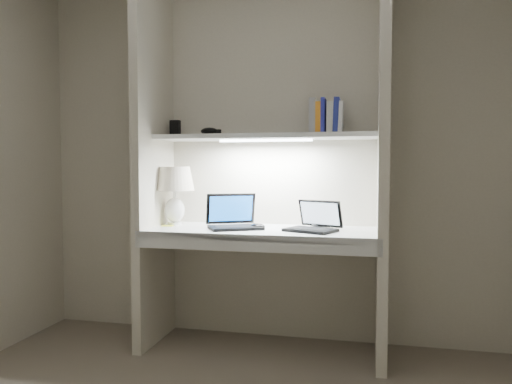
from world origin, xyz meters
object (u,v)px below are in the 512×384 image
(table_lamp, at_px, (175,186))
(speaker, at_px, (321,217))
(book_row, at_px, (326,117))
(laptop_main, at_px, (234,220))
(laptop_netbook, at_px, (314,224))

(table_lamp, distance_m, speaker, 1.00)
(table_lamp, height_order, speaker, table_lamp)
(table_lamp, relative_size, book_row, 1.76)
(table_lamp, bearing_deg, laptop_main, -11.85)
(laptop_main, distance_m, laptop_netbook, 0.51)
(table_lamp, bearing_deg, laptop_netbook, -6.71)
(laptop_main, relative_size, speaker, 2.89)
(laptop_netbook, height_order, speaker, laptop_netbook)
(table_lamp, bearing_deg, book_row, 1.61)
(laptop_main, bearing_deg, table_lamp, 139.68)
(laptop_main, xyz_separation_m, laptop_netbook, (0.51, -0.02, -0.01))
(laptop_netbook, relative_size, speaker, 2.53)
(table_lamp, distance_m, book_row, 1.10)
(laptop_main, bearing_deg, book_row, -16.58)
(laptop_netbook, bearing_deg, laptop_main, -159.18)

